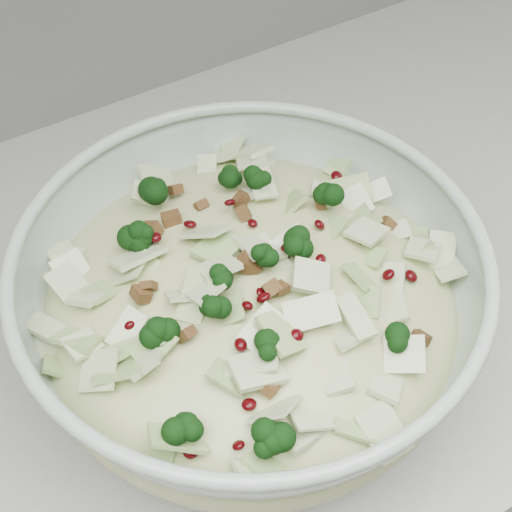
{
  "coord_description": "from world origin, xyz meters",
  "views": [
    {
      "loc": [
        0.31,
        1.33,
        1.39
      ],
      "look_at": [
        0.49,
        1.62,
        1.0
      ],
      "focal_mm": 50.0,
      "sensor_mm": 36.0,
      "label": 1
    }
  ],
  "objects": [
    {
      "name": "salad",
      "position": [
        0.47,
        1.6,
        0.99
      ],
      "size": [
        0.43,
        0.43,
        0.13
      ],
      "rotation": [
        0.0,
        0.0,
        0.58
      ],
      "color": "#BCC385",
      "rests_on": "mixing_bowl"
    },
    {
      "name": "mixing_bowl",
      "position": [
        0.47,
        1.6,
        0.97
      ],
      "size": [
        0.38,
        0.38,
        0.13
      ],
      "rotation": [
        0.0,
        0.0,
        0.15
      ],
      "color": "#AABBAE",
      "rests_on": "counter"
    }
  ]
}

